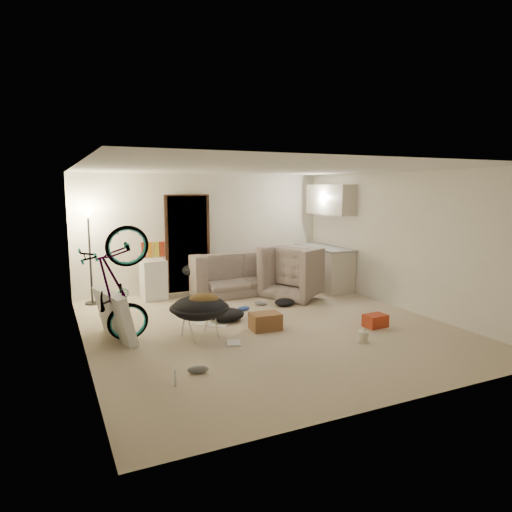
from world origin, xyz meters
name	(u,v)px	position (x,y,z in m)	size (l,w,h in m)	color
floor	(265,326)	(0.00, 0.00, -0.01)	(5.50, 6.00, 0.02)	#BFAE93
ceiling	(266,168)	(0.00, 0.00, 2.51)	(5.50, 6.00, 0.02)	white
wall_back	(205,232)	(0.00, 3.01, 1.25)	(5.50, 0.02, 2.50)	white
wall_front	(400,286)	(0.00, -3.01, 1.25)	(5.50, 0.02, 2.50)	white
wall_left	(79,261)	(-2.76, 0.00, 1.25)	(0.02, 6.00, 2.50)	white
wall_right	(401,241)	(2.76, 0.00, 1.25)	(0.02, 6.00, 2.50)	white
doorway	(188,244)	(-0.40, 2.97, 1.02)	(0.85, 0.10, 2.04)	black
door_trim	(188,244)	(-0.40, 2.94, 1.02)	(0.97, 0.04, 2.10)	#331D12
floor_lamp	(89,236)	(-2.40, 2.65, 1.31)	(0.28, 0.28, 1.81)	black
kitchen_counter	(324,268)	(2.43, 2.00, 0.44)	(0.60, 1.50, 0.88)	beige
counter_top	(324,248)	(2.43, 2.00, 0.90)	(0.64, 1.54, 0.04)	gray
kitchen_uppers	(331,200)	(2.56, 2.00, 1.95)	(0.38, 1.40, 0.65)	beige
sofa	(238,276)	(0.55, 2.45, 0.33)	(2.25, 0.88, 0.66)	#3A423A
armchair	(301,276)	(1.63, 1.63, 0.38)	(1.18, 1.03, 0.77)	#3A423A
bicycle	(117,314)	(-2.30, 0.07, 0.46)	(0.60, 1.73, 0.91)	black
book_asset	(175,387)	(-1.94, -1.65, 0.01)	(0.15, 0.20, 0.02)	#AA3319
mini_fridge	(154,280)	(-1.24, 2.55, 0.39)	(0.46, 0.46, 0.79)	white
snack_box_0	(144,250)	(-1.41, 2.55, 1.00)	(0.10, 0.07, 0.30)	#AA3319
snack_box_1	(150,250)	(-1.29, 2.55, 1.00)	(0.10, 0.07, 0.30)	orange
snack_box_2	(156,249)	(-1.17, 2.55, 1.00)	(0.10, 0.07, 0.30)	yellow
snack_box_3	(162,249)	(-1.05, 2.55, 1.00)	(0.10, 0.07, 0.30)	#AA3319
saucer_chair	(200,313)	(-1.14, -0.11, 0.37)	(0.88, 0.88, 0.63)	silver
hoodie	(203,301)	(-1.09, -0.14, 0.57)	(0.48, 0.40, 0.22)	brown
sofa_drape	(196,270)	(-0.40, 2.45, 0.54)	(0.56, 0.46, 0.28)	black
tv_box	(114,315)	(-2.30, 0.34, 0.36)	(0.13, 1.10, 0.73)	silver
drink_case_a	(265,321)	(-0.09, -0.19, 0.13)	(0.46, 0.33, 0.26)	brown
drink_case_b	(375,321)	(1.57, -0.80, 0.10)	(0.35, 0.26, 0.20)	#AA3319
juicer	(363,336)	(0.92, -1.31, 0.09)	(0.16, 0.16, 0.23)	beige
newspaper	(213,323)	(-0.72, 0.49, 0.00)	(0.40, 0.52, 0.01)	beige
book_blue	(208,313)	(-0.62, 1.04, 0.01)	(0.22, 0.30, 0.03)	#3151B2
book_white	(234,343)	(-0.80, -0.59, 0.01)	(0.19, 0.25, 0.02)	silver
shoe_0	(243,309)	(0.02, 0.96, 0.05)	(0.25, 0.10, 0.09)	#3151B2
shoe_1	(261,303)	(0.48, 1.17, 0.05)	(0.26, 0.11, 0.10)	slate
shoe_3	(198,369)	(-1.58, -1.37, 0.05)	(0.26, 0.10, 0.09)	slate
clothes_lump_a	(226,314)	(-0.47, 0.56, 0.10)	(0.62, 0.53, 0.20)	black
clothes_lump_b	(285,302)	(0.89, 0.99, 0.06)	(0.42, 0.36, 0.13)	black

